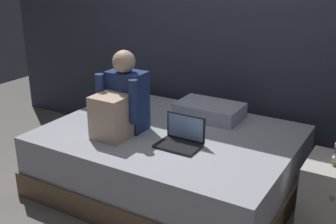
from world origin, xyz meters
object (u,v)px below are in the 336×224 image
at_px(person_sitting, 121,103).
at_px(pillow, 209,110).
at_px(bed, 170,160).
at_px(nightstand, 336,199).
at_px(laptop, 181,138).

xyz_separation_m(person_sitting, pillow, (0.46, 0.66, -0.19)).
height_order(bed, nightstand, nightstand).
relative_size(bed, laptop, 6.25).
height_order(nightstand, laptop, laptop).
xyz_separation_m(nightstand, laptop, (-1.09, -0.24, 0.30)).
height_order(nightstand, pillow, pillow).
bearing_deg(bed, pillow, 73.48).
distance_m(bed, nightstand, 1.30).
height_order(bed, person_sitting, person_sitting).
height_order(nightstand, person_sitting, person_sitting).
height_order(bed, pillow, pillow).
bearing_deg(person_sitting, pillow, 55.04).
height_order(person_sitting, laptop, person_sitting).
bearing_deg(bed, laptop, -40.93).
bearing_deg(pillow, bed, -106.52).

